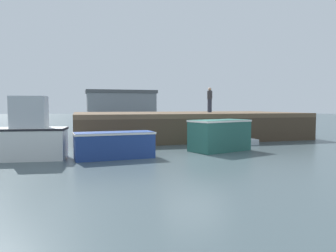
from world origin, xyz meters
The scene contains 9 objects.
ground centered at (0.00, 0.00, -0.05)m, with size 120.00×160.00×0.10m.
pier centered at (2.27, 7.19, 1.38)m, with size 14.12×7.43×1.64m.
fishing_boat_near_left centered at (-6.77, 1.19, 0.90)m, with size 3.73×1.70×2.45m.
fishing_boat_near_right centered at (-3.16, 0.54, 0.56)m, with size 3.19×1.34×1.05m.
fishing_boat_mid centered at (1.74, 1.38, 0.76)m, with size 3.10×2.25×1.44m.
rowboat centered at (4.02, 3.23, 0.14)m, with size 1.45×0.72×0.32m.
dockworker centered at (4.07, 7.97, 2.48)m, with size 0.34×0.34×1.67m.
warehouse centered at (2.07, 38.43, 2.28)m, with size 10.77×5.10×4.53m.
mooring_buoy_foreground centered at (-4.22, 0.77, 0.34)m, with size 0.62×0.62×0.77m.
Camera 1 is at (-4.56, -12.13, 2.07)m, focal length 34.27 mm.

